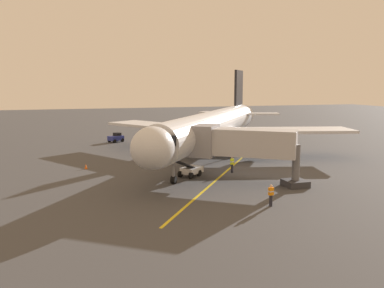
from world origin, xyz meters
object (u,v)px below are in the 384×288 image
at_px(airplane, 213,127).
at_px(ground_crew_wing_walker, 232,164).
at_px(jet_bridge, 236,143).
at_px(tug_portside, 116,138).
at_px(belt_loader_near_nose, 190,170).
at_px(safety_cone_nose_left, 86,166).
at_px(ground_crew_loader, 160,143).
at_px(ground_crew_marshaller, 271,195).

xyz_separation_m(airplane, ground_crew_wing_walker, (0.88, 8.43, -3.12)).
bearing_deg(jet_bridge, tug_portside, -75.41).
height_order(ground_crew_wing_walker, belt_loader_near_nose, belt_loader_near_nose).
bearing_deg(tug_portside, safety_cone_nose_left, 74.62).
height_order(jet_bridge, ground_crew_loader, jet_bridge).
bearing_deg(ground_crew_loader, ground_crew_wing_walker, 103.05).
relative_size(ground_crew_marshaller, safety_cone_nose_left, 3.11).
height_order(airplane, ground_crew_loader, airplane).
bearing_deg(safety_cone_nose_left, jet_bridge, 142.60).
bearing_deg(belt_loader_near_nose, ground_crew_marshaller, 104.92).
bearing_deg(jet_bridge, airplane, -100.07).
xyz_separation_m(ground_crew_loader, tug_portside, (5.20, -9.20, -0.18)).
distance_m(ground_crew_marshaller, belt_loader_near_nose, 11.80).
xyz_separation_m(ground_crew_wing_walker, tug_portside, (9.24, -26.61, -0.18)).
bearing_deg(ground_crew_wing_walker, ground_crew_marshaller, 81.67).
height_order(ground_crew_marshaller, safety_cone_nose_left, ground_crew_marshaller).
relative_size(ground_crew_loader, tug_portside, 0.62).
height_order(jet_bridge, ground_crew_marshaller, jet_bridge).
bearing_deg(ground_crew_marshaller, jet_bridge, -93.10).
distance_m(ground_crew_loader, belt_loader_near_nose, 17.88).
xyz_separation_m(airplane, ground_crew_marshaller, (2.62, 20.29, -3.12)).
relative_size(airplane, ground_crew_loader, 20.47).
height_order(airplane, belt_loader_near_nose, airplane).
height_order(jet_bridge, safety_cone_nose_left, jet_bridge).
distance_m(airplane, tug_portside, 21.06).
bearing_deg(ground_crew_loader, airplane, 118.71).
distance_m(ground_crew_marshaller, ground_crew_loader, 29.36).
bearing_deg(belt_loader_near_nose, airplane, -122.47).
relative_size(ground_crew_wing_walker, ground_crew_loader, 1.00).
bearing_deg(jet_bridge, ground_crew_loader, -82.69).
distance_m(jet_bridge, ground_crew_wing_walker, 4.99).
bearing_deg(safety_cone_nose_left, airplane, -172.74).
bearing_deg(jet_bridge, ground_crew_marshaller, 86.90).
bearing_deg(ground_crew_marshaller, safety_cone_nose_left, -54.51).
bearing_deg(ground_crew_wing_walker, belt_loader_near_nose, 5.45).
bearing_deg(tug_portside, ground_crew_marshaller, 101.03).
height_order(airplane, ground_crew_marshaller, airplane).
relative_size(tug_portside, safety_cone_nose_left, 4.99).
distance_m(ground_crew_marshaller, safety_cone_nose_left, 22.48).
height_order(airplane, safety_cone_nose_left, airplane).
relative_size(airplane, ground_crew_marshaller, 20.47).
bearing_deg(belt_loader_near_nose, ground_crew_wing_walker, -174.55).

